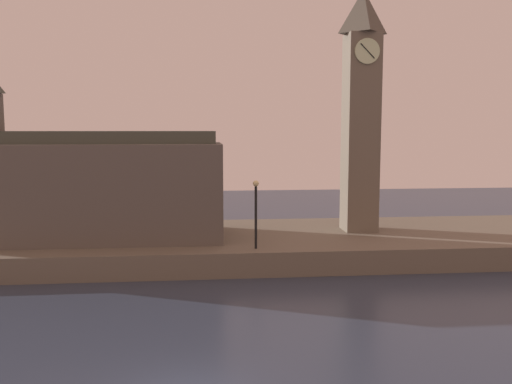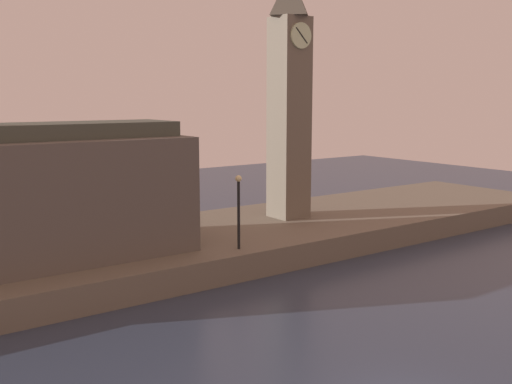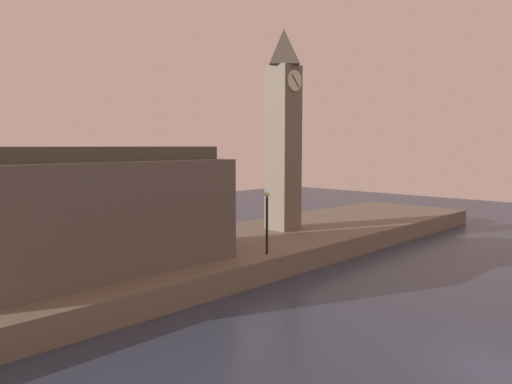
% 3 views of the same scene
% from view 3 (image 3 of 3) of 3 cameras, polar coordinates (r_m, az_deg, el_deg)
% --- Properties ---
extents(ground_plane, '(120.00, 120.00, 0.00)m').
position_cam_3_polar(ground_plane, '(21.76, 26.11, -18.31)').
color(ground_plane, '#2D384C').
extents(far_embankment, '(70.00, 12.00, 1.50)m').
position_cam_3_polar(far_embankment, '(33.05, -9.39, -8.28)').
color(far_embankment, '#6B6051').
rests_on(far_embankment, ground).
extents(clock_tower, '(2.45, 2.49, 16.62)m').
position_cam_3_polar(clock_tower, '(40.63, 3.25, 7.59)').
color(clock_tower, '#6B6051').
rests_on(clock_tower, far_embankment).
extents(parliament_hall, '(15.79, 6.62, 11.11)m').
position_cam_3_polar(parliament_hall, '(28.58, -19.05, -2.08)').
color(parliament_hall, '#5B544C').
rests_on(parliament_hall, far_embankment).
extents(streetlamp, '(0.36, 0.36, 4.13)m').
position_cam_3_polar(streetlamp, '(31.43, 1.30, -2.78)').
color(streetlamp, black).
rests_on(streetlamp, far_embankment).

